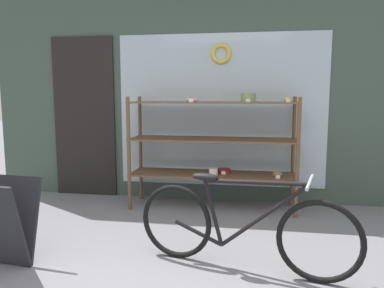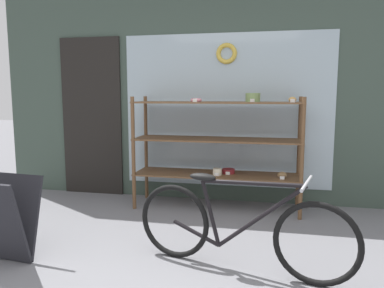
{
  "view_description": "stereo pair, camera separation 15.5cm",
  "coord_description": "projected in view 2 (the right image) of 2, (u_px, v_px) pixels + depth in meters",
  "views": [
    {
      "loc": [
        0.59,
        -2.14,
        1.36
      ],
      "look_at": [
        0.07,
        1.12,
        0.92
      ],
      "focal_mm": 35.0,
      "sensor_mm": 36.0,
      "label": 1
    },
    {
      "loc": [
        0.75,
        -2.11,
        1.36
      ],
      "look_at": [
        0.07,
        1.12,
        0.92
      ],
      "focal_mm": 35.0,
      "sensor_mm": 36.0,
      "label": 2
    }
  ],
  "objects": [
    {
      "name": "bicycle",
      "position": [
        239.0,
        228.0,
        2.87
      ],
      "size": [
        1.72,
        0.56,
        0.75
      ],
      "rotation": [
        0.0,
        0.0,
        -0.23
      ],
      "color": "black",
      "rests_on": "ground_plane"
    },
    {
      "name": "storefront_facade",
      "position": [
        207.0,
        84.0,
        4.72
      ],
      "size": [
        5.69,
        0.13,
        3.04
      ],
      "color": "#3D4C42",
      "rests_on": "ground_plane"
    },
    {
      "name": "display_case",
      "position": [
        219.0,
        140.0,
        4.39
      ],
      "size": [
        1.95,
        0.5,
        1.37
      ],
      "color": "brown",
      "rests_on": "ground_plane"
    },
    {
      "name": "sandwich_board",
      "position": [
        1.0,
        218.0,
        3.06
      ],
      "size": [
        0.61,
        0.43,
        0.69
      ],
      "rotation": [
        0.0,
        0.0,
        -0.1
      ],
      "color": "#232328",
      "rests_on": "ground_plane"
    }
  ]
}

